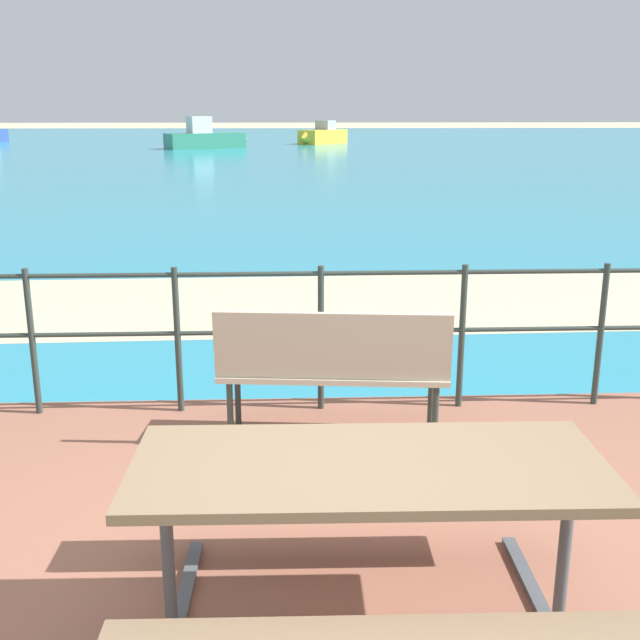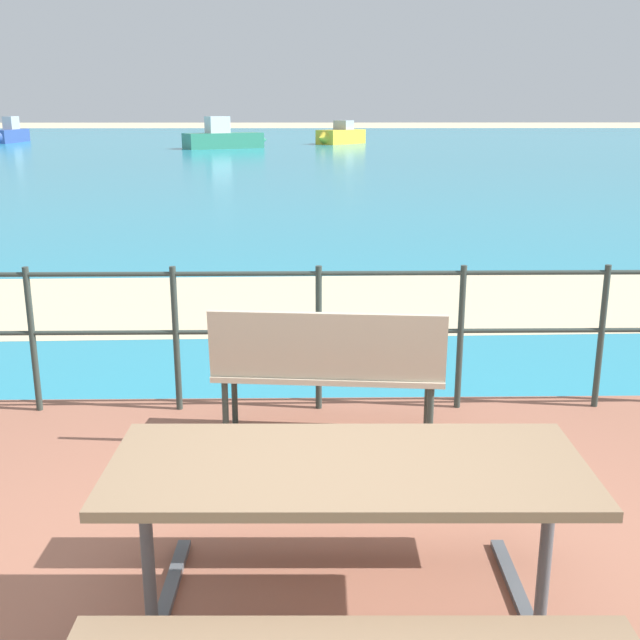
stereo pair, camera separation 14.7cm
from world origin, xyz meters
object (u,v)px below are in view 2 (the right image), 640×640
object	(u,v)px
park_bench	(328,363)
boat_far	(340,136)
boat_near	(224,138)
boat_mid	(10,134)
picnic_table	(347,509)

from	to	relation	value
park_bench	boat_far	distance (m)	43.65
boat_far	park_bench	bearing A→B (deg)	36.69
park_bench	boat_far	xyz separation A→B (m)	(1.98, 43.60, -0.09)
park_bench	boat_far	world-z (taller)	boat_far
boat_near	boat_mid	xyz separation A→B (m)	(-14.48, 7.69, -0.01)
picnic_table	park_bench	xyz separation A→B (m)	(-0.02, 1.90, -0.07)
park_bench	boat_mid	world-z (taller)	boat_mid
boat_mid	boat_far	xyz separation A→B (m)	(21.03, -2.40, -0.04)
picnic_table	boat_far	distance (m)	45.55
picnic_table	boat_near	bearing A→B (deg)	97.51
picnic_table	boat_mid	size ratio (longest dim) A/B	0.36
boat_mid	boat_far	distance (m)	21.17
boat_near	boat_far	bearing A→B (deg)	10.18
boat_far	boat_near	bearing A→B (deg)	-11.78
boat_near	park_bench	bearing A→B (deg)	-111.94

